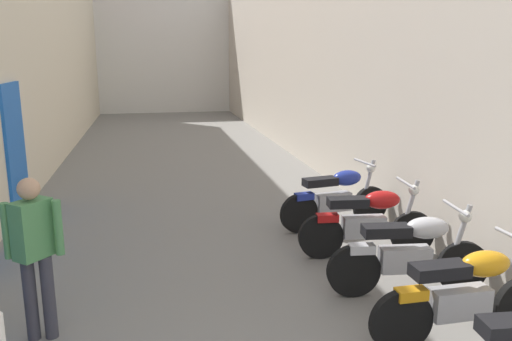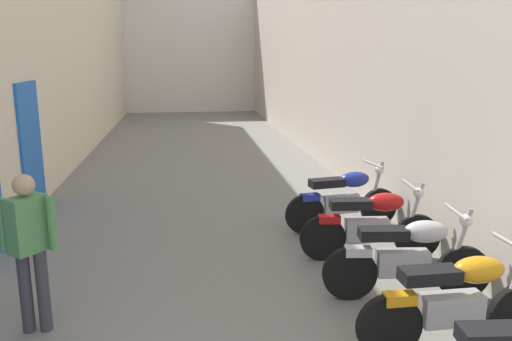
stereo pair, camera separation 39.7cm
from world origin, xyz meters
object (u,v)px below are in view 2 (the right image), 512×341
Objects in this scene: motorcycle_third at (409,256)px; motorcycle_fifth at (344,198)px; motorcycle_second at (458,300)px; pedestrian_mid_alley at (29,242)px; motorcycle_fourth at (372,223)px.

motorcycle_fifth is at bearing 90.00° from motorcycle_third.
pedestrian_mid_alley is (-3.85, 0.90, 0.42)m from motorcycle_second.
motorcycle_fifth is at bearing 90.00° from motorcycle_fourth.
motorcycle_fourth is at bearing -90.00° from motorcycle_fifth.
motorcycle_fifth is (-0.00, 3.36, 0.00)m from motorcycle_second.
pedestrian_mid_alley reaches higher than motorcycle_fifth.
motorcycle_fourth is at bearing 90.00° from motorcycle_third.
motorcycle_third is 2.32m from motorcycle_fifth.
motorcycle_fourth is at bearing 18.24° from pedestrian_mid_alley.
motorcycle_third is 1.18× the size of pedestrian_mid_alley.
motorcycle_second is at bearing -13.12° from pedestrian_mid_alley.
motorcycle_fifth is (-0.00, 2.32, 0.00)m from motorcycle_third.
pedestrian_mid_alley reaches higher than motorcycle_second.
pedestrian_mid_alley is (-3.85, -2.46, 0.42)m from motorcycle_fifth.
motorcycle_second and motorcycle_third have the same top height.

